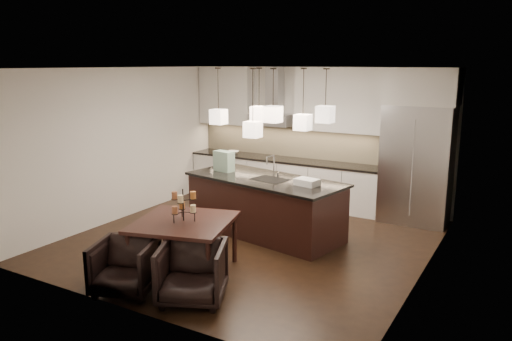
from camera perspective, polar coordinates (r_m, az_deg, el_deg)
The scene contains 37 objects.
floor at distance 8.33m, azimuth -0.69°, elevation -8.08°, with size 5.50×5.50×0.02m, color black.
ceiling at distance 7.82m, azimuth -0.75°, elevation 11.71°, with size 5.50×5.50×0.02m, color white.
wall_back at distance 10.39m, azimuth 7.07°, elevation 3.93°, with size 5.50×0.02×2.80m, color silver.
wall_front at distance 5.81m, azimuth -14.73°, elevation -2.93°, with size 5.50×0.02×2.80m, color silver.
wall_left at distance 9.64m, azimuth -15.01°, elevation 2.96°, with size 0.02×5.50×2.80m, color silver.
wall_right at distance 6.99m, azimuth 19.14°, elevation -0.68°, with size 0.02×5.50×2.80m, color silver.
refrigerator at distance 9.47m, azimuth 17.88°, elevation 0.63°, with size 1.20×0.72×2.15m, color #B7B7BA.
fridge_panel at distance 9.31m, azimuth 18.44°, elevation 9.11°, with size 1.26×0.72×0.65m, color silver.
lower_cabinets at distance 10.53m, azimuth 3.10°, elevation -1.20°, with size 4.21×0.62×0.88m, color silver.
countertop at distance 10.44m, azimuth 3.13°, elevation 1.26°, with size 4.21×0.66×0.04m, color black.
backsplash at distance 10.64m, azimuth 3.88°, elevation 3.29°, with size 4.21×0.02×0.63m, color #B8AC89.
upper_cab_left at distance 11.13m, azimuth -3.34°, elevation 8.56°, with size 1.25×0.35×1.25m, color silver.
upper_cab_right at distance 9.93m, azimuth 9.72°, elevation 7.97°, with size 1.86×0.35×1.25m, color silver.
hood_canopy at distance 10.49m, azimuth 1.84°, elevation 5.86°, with size 0.90×0.52×0.24m, color #B7B7BA.
hood_chimney at distance 10.54m, azimuth 2.14°, elevation 9.16°, with size 0.30×0.28×0.96m, color #B7B7BA.
fruit_bowl at distance 10.98m, azimuth -2.68°, elevation 2.08°, with size 0.26×0.26×0.06m, color silver.
island_body at distance 8.53m, azimuth 1.02°, elevation -4.21°, with size 2.66×1.06×0.94m, color black.
island_top at distance 8.40m, azimuth 1.03°, elevation -1.01°, with size 2.74×1.15×0.04m, color black.
faucet at distance 8.37m, azimuth 2.07°, elevation 0.50°, with size 0.11×0.26×0.40m, color silver, non-canonical shape.
tote_bag at distance 8.93m, azimuth -3.69°, elevation 1.08°, with size 0.36×0.19×0.36m, color #1C5735.
food_container at distance 7.93m, azimuth 5.85°, elevation -1.32°, with size 0.36×0.26×0.11m, color silver.
dining_table at distance 7.07m, azimuth -8.17°, elevation -8.61°, with size 1.27×1.27×0.76m, color black, non-canonical shape.
candelabra at distance 6.88m, azimuth -8.32°, elevation -3.90°, with size 0.37×0.37×0.45m, color black, non-canonical shape.
candle_a at distance 6.84m, azimuth -7.21°, elevation -4.34°, with size 0.08×0.08×0.10m, color #F7D799.
candle_b at distance 7.02m, azimuth -8.47°, elevation -3.92°, with size 0.08×0.08×0.10m, color #BC6D2C.
candle_c at distance 6.81m, azimuth -9.26°, elevation -4.47°, with size 0.08×0.08×0.10m, color #9E5D39.
candle_d at distance 6.88m, azimuth -7.20°, elevation -2.81°, with size 0.08×0.08×0.10m, color #BC6D2C.
candle_e at distance 6.91m, azimuth -9.30°, elevation -2.81°, with size 0.08×0.08×0.10m, color #9E5D39.
candle_f at distance 6.72m, azimuth -8.63°, elevation -3.23°, with size 0.08×0.08×0.10m, color #F7D799.
armchair_left at distance 6.65m, azimuth -14.75°, elevation -10.60°, with size 0.73×0.76×0.69m, color black.
armchair_right at distance 6.27m, azimuth -7.31°, elevation -11.49°, with size 0.78×0.81×0.73m, color black.
pendant_a at distance 8.79m, azimuth -4.30°, elevation 6.15°, with size 0.24×0.24×0.26m, color beige.
pendant_b at distance 8.70m, azimuth 0.35°, elevation 6.49°, with size 0.24×0.24×0.26m, color beige.
pendant_c at distance 7.98m, azimuth 1.96°, elevation 6.45°, with size 0.24×0.24×0.26m, color beige.
pendant_d at distance 8.22m, azimuth 5.37°, elevation 5.50°, with size 0.24×0.24×0.26m, color beige.
pendant_e at distance 7.83m, azimuth 7.91°, elevation 6.37°, with size 0.24×0.24×0.26m, color beige.
pendant_f at distance 8.12m, azimuth -0.36°, elevation 4.72°, with size 0.24×0.24×0.26m, color beige.
Camera 1 is at (3.98, -6.73, 2.87)m, focal length 35.00 mm.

